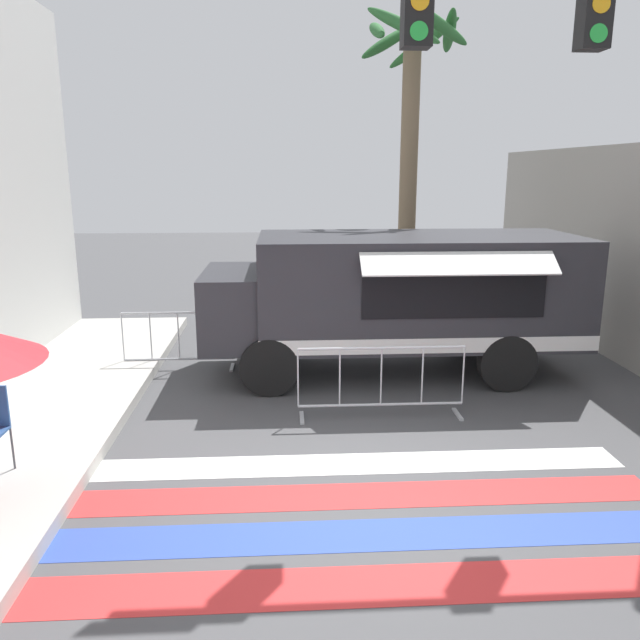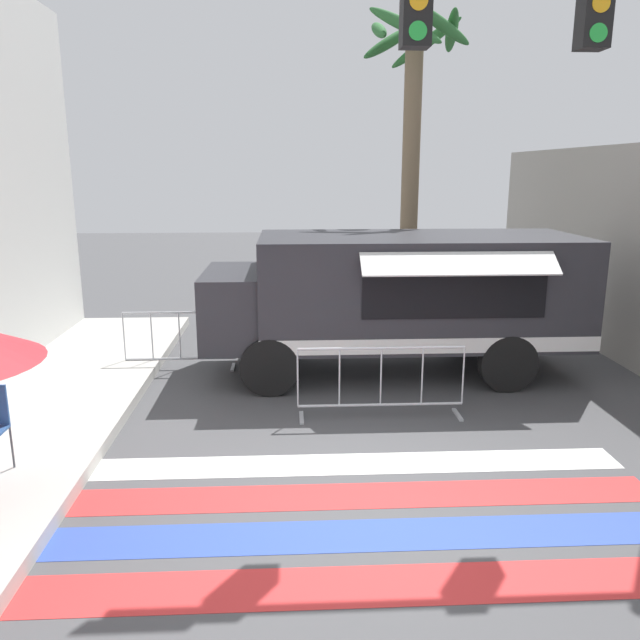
% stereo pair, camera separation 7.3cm
% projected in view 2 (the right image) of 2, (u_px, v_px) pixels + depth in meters
% --- Properties ---
extents(ground_plane, '(60.00, 60.00, 0.00)m').
position_uv_depth(ground_plane, '(364.00, 495.00, 6.84)').
color(ground_plane, '#4C4C4F').
extents(crosswalk_painted, '(6.40, 2.84, 0.01)m').
position_uv_depth(crosswalk_painted, '(368.00, 514.00, 6.46)').
color(crosswalk_painted, red).
rests_on(crosswalk_painted, ground_plane).
extents(food_truck, '(6.36, 2.83, 2.40)m').
position_uv_depth(food_truck, '(390.00, 292.00, 10.73)').
color(food_truck, '#2D2D33').
rests_on(food_truck, ground_plane).
extents(traffic_signal_pole, '(4.61, 0.29, 6.11)m').
position_uv_depth(traffic_signal_pole, '(592.00, 85.00, 7.08)').
color(traffic_signal_pole, '#515456').
rests_on(traffic_signal_pole, ground_plane).
extents(barricade_front, '(2.40, 0.44, 1.06)m').
position_uv_depth(barricade_front, '(381.00, 382.00, 8.89)').
color(barricade_front, '#B7BABF').
rests_on(barricade_front, ground_plane).
extents(barricade_side, '(1.98, 0.44, 1.06)m').
position_uv_depth(barricade_side, '(180.00, 341.00, 11.09)').
color(barricade_side, '#B7BABF').
rests_on(barricade_side, ground_plane).
extents(palm_tree, '(2.31, 2.46, 6.76)m').
position_uv_depth(palm_tree, '(412.00, 116.00, 13.25)').
color(palm_tree, '#7A664C').
rests_on(palm_tree, ground_plane).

